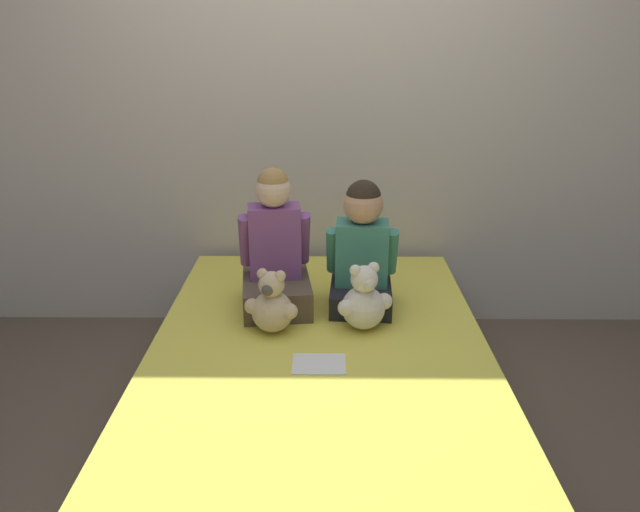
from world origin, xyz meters
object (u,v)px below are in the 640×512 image
at_px(child_on_right, 362,250).
at_px(teddy_bear_held_by_right_child, 364,301).
at_px(bed, 319,390).
at_px(sign_card, 320,364).
at_px(teddy_bear_held_by_left_child, 272,305).
at_px(child_on_left, 275,254).

distance_m(child_on_right, teddy_bear_held_by_right_child, 0.27).
relative_size(bed, sign_card, 9.58).
relative_size(child_on_right, sign_card, 2.87).
relative_size(teddy_bear_held_by_right_child, sign_card, 1.44).
xyz_separation_m(teddy_bear_held_by_left_child, sign_card, (0.21, -0.27, -0.12)).
distance_m(bed, teddy_bear_held_by_right_child, 0.43).
bearing_deg(child_on_right, bed, -113.09).
height_order(teddy_bear_held_by_right_child, sign_card, teddy_bear_held_by_right_child).
distance_m(teddy_bear_held_by_right_child, sign_card, 0.38).
height_order(child_on_left, teddy_bear_held_by_left_child, child_on_left).
distance_m(teddy_bear_held_by_left_child, sign_card, 0.36).
bearing_deg(teddy_bear_held_by_left_child, child_on_right, 48.80).
xyz_separation_m(child_on_right, teddy_bear_held_by_right_child, (-0.00, -0.23, -0.15)).
relative_size(child_on_left, sign_card, 3.12).
xyz_separation_m(bed, teddy_bear_held_by_left_child, (-0.20, 0.13, 0.34)).
height_order(bed, teddy_bear_held_by_right_child, teddy_bear_held_by_right_child).
bearing_deg(bed, child_on_left, 118.52).
height_order(child_on_left, child_on_right, child_on_left).
height_order(bed, teddy_bear_held_by_left_child, teddy_bear_held_by_left_child).
distance_m(bed, child_on_right, 0.66).
relative_size(child_on_left, teddy_bear_held_by_right_child, 2.17).
bearing_deg(teddy_bear_held_by_left_child, bed, -15.98).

